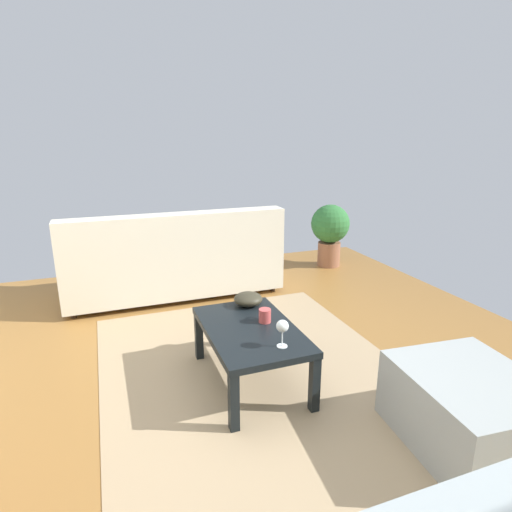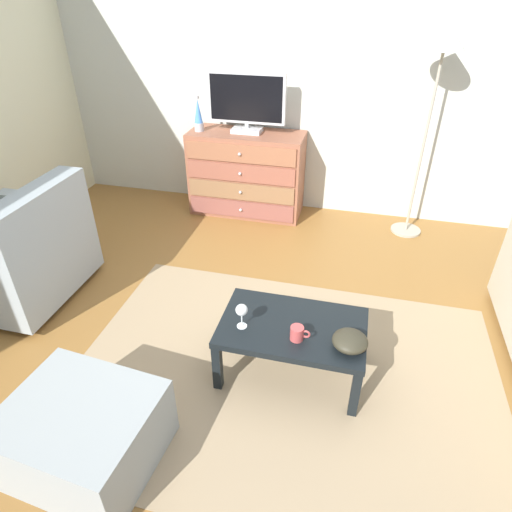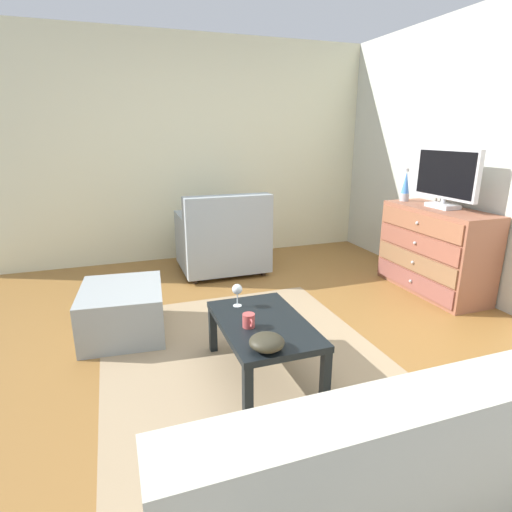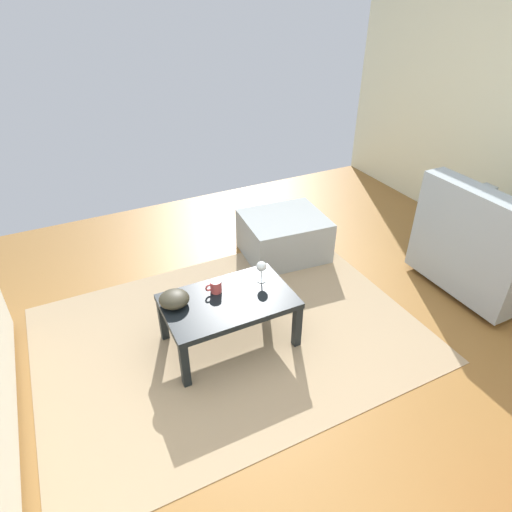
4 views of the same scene
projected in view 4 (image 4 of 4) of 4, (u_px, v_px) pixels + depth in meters
ground_plane at (269, 346)px, 3.05m from camera, size 5.70×4.95×0.05m
area_rug at (231, 334)px, 3.11m from camera, size 2.60×1.90×0.01m
coffee_table at (229, 305)px, 2.89m from camera, size 0.85×0.53×0.37m
wine_glass at (261, 267)px, 2.97m from camera, size 0.07×0.07×0.16m
mug at (216, 286)px, 2.90m from camera, size 0.11×0.08×0.08m
bowl_decorative at (174, 299)px, 2.79m from camera, size 0.19×0.19×0.09m
armchair at (487, 247)px, 3.42m from camera, size 0.80×0.91×0.89m
ottoman at (284, 236)px, 3.91m from camera, size 0.75×0.66×0.38m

